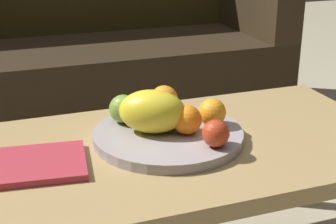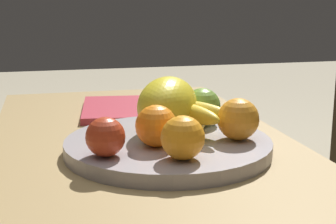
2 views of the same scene
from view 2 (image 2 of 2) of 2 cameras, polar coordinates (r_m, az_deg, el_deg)
name	(u,v)px [view 2 (image 2 of 2)]	position (r m, az deg, el deg)	size (l,w,h in m)	color
coffee_table	(149,172)	(0.95, -2.19, -6.78)	(1.20, 0.58, 0.42)	#A38552
fruit_bowl	(168,146)	(0.91, 0.00, -3.84)	(0.37, 0.37, 0.03)	#9F9699
melon_large_front	(167,106)	(0.93, -0.06, 0.74)	(0.16, 0.11, 0.11)	yellow
orange_front	(158,126)	(0.85, -1.12, -1.57)	(0.07, 0.07, 0.07)	orange
orange_left	(238,119)	(0.90, 7.97, -0.81)	(0.08, 0.08, 0.08)	orange
orange_right	(183,138)	(0.79, 1.69, -2.94)	(0.07, 0.07, 0.07)	orange
apple_front	(105,137)	(0.81, -7.12, -2.83)	(0.06, 0.06, 0.06)	#B5361B
apple_left	(202,106)	(1.00, 3.91, 0.65)	(0.07, 0.07, 0.07)	olive
banana_bunch	(193,118)	(0.93, 2.87, -0.74)	(0.17, 0.14, 0.06)	yellow
magazine	(121,109)	(1.23, -5.41, 0.36)	(0.25, 0.18, 0.02)	#B0313F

